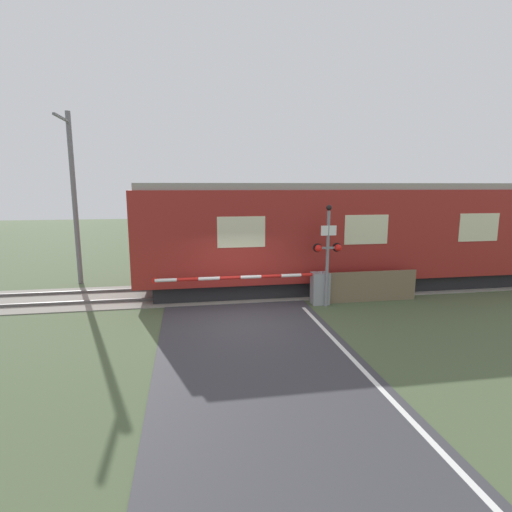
% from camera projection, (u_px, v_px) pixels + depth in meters
% --- Properties ---
extents(ground_plane, '(80.00, 80.00, 0.00)m').
position_uv_depth(ground_plane, '(243.00, 322.00, 12.14)').
color(ground_plane, '#475638').
extents(track_bed, '(36.00, 3.20, 0.13)m').
position_uv_depth(track_bed, '(231.00, 292.00, 15.47)').
color(track_bed, gray).
rests_on(track_bed, ground_plane).
extents(train, '(16.59, 2.92, 4.17)m').
position_uv_depth(train, '(350.00, 235.00, 15.90)').
color(train, black).
rests_on(train, ground_plane).
extents(crossing_barrier, '(5.98, 0.44, 1.16)m').
position_uv_depth(crossing_barrier, '(306.00, 286.00, 13.76)').
color(crossing_barrier, gray).
rests_on(crossing_barrier, ground_plane).
extents(signal_post, '(0.99, 0.26, 3.45)m').
position_uv_depth(signal_post, '(328.00, 250.00, 13.38)').
color(signal_post, gray).
rests_on(signal_post, ground_plane).
extents(catenary_pole, '(0.20, 1.90, 6.98)m').
position_uv_depth(catenary_pole, '(74.00, 197.00, 16.22)').
color(catenary_pole, slate).
rests_on(catenary_pole, ground_plane).
extents(roadside_fence, '(3.24, 0.06, 1.10)m').
position_uv_depth(roadside_fence, '(373.00, 286.00, 14.18)').
color(roadside_fence, '#726047').
rests_on(roadside_fence, ground_plane).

